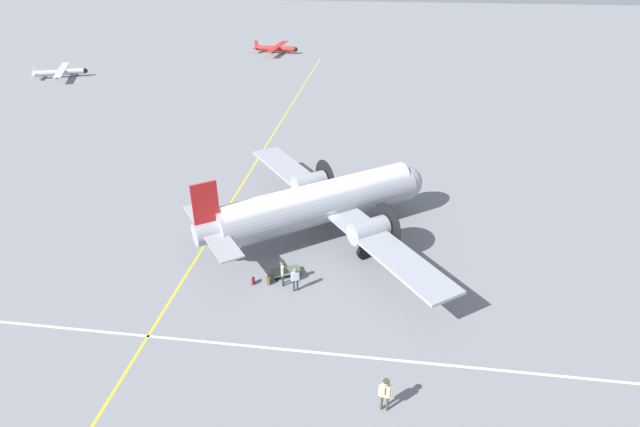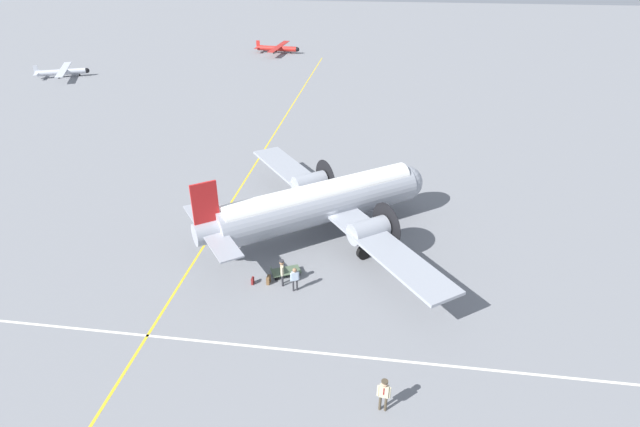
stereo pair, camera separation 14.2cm
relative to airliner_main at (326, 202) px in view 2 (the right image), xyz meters
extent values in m
plane|color=slate|center=(-0.27, 0.37, -2.60)|extent=(300.00, 300.00, 0.00)
cube|color=gold|center=(-0.27, 8.23, -2.60)|extent=(120.00, 0.16, 0.01)
cube|color=silver|center=(-11.95, 0.37, -2.60)|extent=(0.16, 120.00, 0.01)
cylinder|color=#9399A3|center=(-0.27, 0.37, -0.15)|extent=(11.17, 13.66, 2.71)
cylinder|color=white|center=(-0.27, 0.37, 0.60)|extent=(10.08, 12.59, 1.89)
sphere|color=#9399A3|center=(4.23, -5.66, -0.15)|extent=(2.57, 2.57, 2.57)
cylinder|color=#9399A3|center=(-4.77, 6.39, -0.01)|extent=(2.95, 3.24, 1.49)
cube|color=red|center=(-5.10, 6.83, 1.88)|extent=(1.10, 1.41, 3.11)
cube|color=#9399A3|center=(-4.99, 6.68, 0.12)|extent=(7.10, 5.82, 0.10)
cube|color=#9399A3|center=(0.38, -0.52, -0.49)|extent=(20.87, 16.44, 0.20)
cylinder|color=#9399A3|center=(3.84, 1.75, -0.47)|extent=(2.73, 2.95, 1.49)
cylinder|color=black|center=(4.69, 0.62, -0.47)|extent=(2.53, 1.90, 3.13)
sphere|color=black|center=(4.77, 0.51, -0.47)|extent=(0.52, 0.52, 0.52)
cylinder|color=#9399A3|center=(-2.77, -3.19, -0.47)|extent=(2.73, 2.95, 1.49)
cylinder|color=black|center=(-1.92, -4.32, -0.47)|extent=(2.53, 1.90, 3.13)
sphere|color=black|center=(-1.85, -4.42, -0.47)|extent=(0.52, 0.52, 0.52)
cylinder|color=#4C4C51|center=(3.69, 1.95, -1.56)|extent=(0.18, 0.18, 0.99)
cylinder|color=black|center=(3.69, 1.95, -2.05)|extent=(0.90, 1.06, 1.10)
cylinder|color=#4C4C51|center=(-2.92, -2.98, -1.56)|extent=(0.18, 0.18, 0.99)
cylinder|color=black|center=(-2.92, -2.98, -2.05)|extent=(0.90, 1.06, 1.10)
cylinder|color=#4C4C51|center=(3.24, -4.33, -1.81)|extent=(0.14, 0.14, 0.89)
cylinder|color=black|center=(3.24, -4.33, -2.25)|extent=(0.56, 0.67, 0.70)
cylinder|color=#473D2D|center=(-15.10, -4.68, -2.16)|extent=(0.13, 0.13, 0.88)
cylinder|color=#473D2D|center=(-15.07, -4.43, -2.16)|extent=(0.13, 0.13, 0.88)
cube|color=beige|center=(-15.08, -4.56, -1.39)|extent=(0.24, 0.44, 0.66)
sphere|color=tan|center=(-15.08, -4.56, -0.91)|extent=(0.29, 0.29, 0.29)
cylinder|color=beige|center=(-15.11, -4.82, -1.42)|extent=(0.10, 0.10, 0.63)
cylinder|color=beige|center=(-15.06, -4.29, -1.42)|extent=(0.10, 0.10, 0.63)
cube|color=maroon|center=(-15.19, -4.55, -1.31)|extent=(0.01, 0.06, 0.42)
cylinder|color=#473D2D|center=(-15.08, -4.56, -0.78)|extent=(0.34, 0.34, 0.07)
cylinder|color=#2D2D33|center=(-6.62, 1.83, -2.17)|extent=(0.13, 0.13, 0.87)
cylinder|color=#2D2D33|center=(-6.37, 1.89, -2.17)|extent=(0.13, 0.13, 0.87)
cube|color=beige|center=(-6.49, 1.86, -1.41)|extent=(0.45, 0.28, 0.65)
sphere|color=#8C6647|center=(-6.49, 1.86, -0.94)|extent=(0.29, 0.29, 0.29)
cylinder|color=beige|center=(-6.74, 1.80, -1.45)|extent=(0.10, 0.10, 0.62)
cylinder|color=beige|center=(-6.24, 1.92, -1.45)|extent=(0.10, 0.10, 0.62)
cylinder|color=#2D2D33|center=(-6.49, 1.86, -0.82)|extent=(0.36, 0.36, 0.07)
cylinder|color=#2D2D33|center=(-7.00, 1.08, -2.21)|extent=(0.11, 0.11, 0.79)
cylinder|color=#2D2D33|center=(-6.91, 0.87, -2.21)|extent=(0.11, 0.11, 0.79)
cube|color=silver|center=(-6.95, 0.98, -1.52)|extent=(0.32, 0.42, 0.59)
sphere|color=#8C6647|center=(-6.95, 0.98, -1.09)|extent=(0.26, 0.26, 0.26)
cylinder|color=silver|center=(-7.05, 1.19, -1.55)|extent=(0.09, 0.09, 0.56)
cylinder|color=silver|center=(-6.86, 0.76, -1.55)|extent=(0.09, 0.09, 0.56)
cube|color=brown|center=(-6.46, 2.76, -2.35)|extent=(0.46, 0.19, 0.50)
cube|color=#4A3520|center=(-6.46, 2.76, -2.07)|extent=(0.17, 0.13, 0.02)
cube|color=maroon|center=(-6.64, 3.73, -2.39)|extent=(0.34, 0.12, 0.43)
cube|color=#551515|center=(-6.64, 3.73, -2.14)|extent=(0.12, 0.08, 0.02)
cube|color=#4C6047|center=(-5.45, 1.85, -2.30)|extent=(1.63, 2.04, 0.04)
cube|color=#4C6047|center=(-5.84, 2.64, -2.06)|extent=(0.85, 0.44, 0.04)
cylinder|color=#4C6047|center=(-5.45, 2.83, -2.17)|extent=(0.04, 0.04, 0.22)
cylinder|color=#4C6047|center=(-6.23, 2.45, -2.17)|extent=(0.04, 0.04, 0.22)
cylinder|color=black|center=(-4.82, 1.38, -2.46)|extent=(0.18, 0.28, 0.28)
cylinder|color=black|center=(-5.48, 1.06, -2.46)|extent=(0.18, 0.28, 0.28)
cylinder|color=black|center=(-5.42, 2.63, -2.46)|extent=(0.18, 0.28, 0.28)
cylinder|color=black|center=(-6.09, 2.31, -2.46)|extent=(0.18, 0.28, 0.28)
cylinder|color=#B2231E|center=(62.77, 17.11, -1.80)|extent=(1.43, 7.46, 0.91)
sphere|color=black|center=(62.49, 13.25, -1.80)|extent=(0.82, 0.82, 0.82)
cube|color=#B2231E|center=(62.74, 16.70, -1.39)|extent=(11.17, 1.94, 0.08)
cube|color=#B2231E|center=(63.02, 20.73, -1.07)|extent=(0.11, 0.66, 1.18)
cube|color=#B2231E|center=(63.02, 20.73, -1.66)|extent=(3.65, 0.83, 0.04)
cylinder|color=black|center=(62.58, 14.48, -2.46)|extent=(0.10, 0.28, 0.28)
cylinder|color=#4C4C51|center=(62.58, 14.48, -2.36)|extent=(0.06, 0.06, 0.21)
cylinder|color=black|center=(63.62, 17.46, -2.46)|extent=(0.10, 0.28, 0.28)
cylinder|color=#4C4C51|center=(63.62, 17.46, -2.36)|extent=(0.06, 0.06, 0.21)
cylinder|color=black|center=(61.97, 17.58, -2.46)|extent=(0.10, 0.28, 0.28)
cylinder|color=#4C4C51|center=(61.97, 17.58, -2.36)|extent=(0.06, 0.06, 0.21)
cylinder|color=#B7BCC6|center=(40.31, 46.04, -1.82)|extent=(3.69, 6.68, 0.85)
sphere|color=black|center=(41.84, 42.73, -1.82)|extent=(0.77, 0.77, 0.77)
cube|color=#B7BCC6|center=(40.47, 45.68, -1.44)|extent=(9.94, 5.36, 0.08)
cube|color=#B7BCC6|center=(38.89, 49.13, -1.14)|extent=(0.31, 0.59, 1.11)
cube|color=#B7BCC6|center=(38.89, 49.13, -1.70)|extent=(3.32, 1.92, 0.04)
cylinder|color=black|center=(41.35, 43.79, -2.46)|extent=(0.19, 0.29, 0.28)
cylinder|color=#4C4C51|center=(41.35, 43.79, -2.36)|extent=(0.06, 0.06, 0.21)
cylinder|color=black|center=(40.85, 46.71, -2.46)|extent=(0.19, 0.29, 0.28)
cylinder|color=#4C4C51|center=(40.85, 46.71, -2.36)|extent=(0.06, 0.06, 0.21)
cylinder|color=black|center=(39.45, 46.06, -2.46)|extent=(0.19, 0.29, 0.28)
cylinder|color=#4C4C51|center=(39.45, 46.06, -2.36)|extent=(0.06, 0.06, 0.21)
camera|label=1|loc=(-30.93, -3.71, 16.36)|focal=28.00mm
camera|label=2|loc=(-30.91, -3.85, 16.36)|focal=28.00mm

